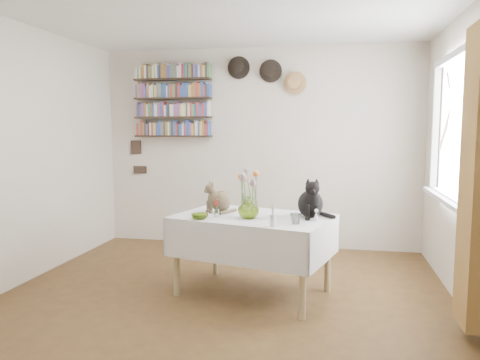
% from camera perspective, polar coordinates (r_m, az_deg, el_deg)
% --- Properties ---
extents(room, '(4.08, 4.58, 2.58)m').
position_cam_1_polar(room, '(3.73, -3.20, 2.50)').
color(room, brown).
rests_on(room, ground).
extents(window, '(0.12, 1.52, 1.32)m').
position_cam_1_polar(window, '(4.52, 24.62, 4.45)').
color(window, white).
rests_on(window, room).
extents(curtain, '(0.12, 0.38, 2.10)m').
position_cam_1_polar(curtain, '(3.63, 26.74, 0.15)').
color(curtain, brown).
rests_on(curtain, room).
extents(dining_table, '(1.52, 1.18, 0.72)m').
position_cam_1_polar(dining_table, '(4.23, 1.61, -6.74)').
color(dining_table, white).
rests_on(dining_table, room).
extents(tabby_cat, '(0.32, 0.32, 0.30)m').
position_cam_1_polar(tabby_cat, '(4.39, -2.34, -1.93)').
color(tabby_cat, brown).
rests_on(tabby_cat, dining_table).
extents(black_cat, '(0.29, 0.34, 0.37)m').
position_cam_1_polar(black_cat, '(4.15, 8.59, -2.01)').
color(black_cat, black).
rests_on(black_cat, dining_table).
extents(flower_vase, '(0.19, 0.19, 0.19)m').
position_cam_1_polar(flower_vase, '(4.06, 1.03, -3.37)').
color(flower_vase, '#A6C840').
rests_on(flower_vase, dining_table).
extents(green_bowl, '(0.21, 0.21, 0.05)m').
position_cam_1_polar(green_bowl, '(4.05, -4.93, -4.45)').
color(green_bowl, '#A6C840').
rests_on(green_bowl, dining_table).
extents(drinking_glass, '(0.11, 0.11, 0.09)m').
position_cam_1_polar(drinking_glass, '(3.86, 6.82, -4.70)').
color(drinking_glass, white).
rests_on(drinking_glass, dining_table).
extents(candlestick, '(0.05, 0.05, 0.18)m').
position_cam_1_polar(candlestick, '(3.74, 4.01, -4.80)').
color(candlestick, white).
rests_on(candlestick, dining_table).
extents(berry_jar, '(0.05, 0.05, 0.18)m').
position_cam_1_polar(berry_jar, '(4.14, -2.88, -3.39)').
color(berry_jar, white).
rests_on(berry_jar, dining_table).
extents(porcelain_figurine, '(0.05, 0.05, 0.10)m').
position_cam_1_polar(porcelain_figurine, '(4.02, 9.28, -4.30)').
color(porcelain_figurine, white).
rests_on(porcelain_figurine, dining_table).
extents(flower_bouquet, '(0.17, 0.13, 0.39)m').
position_cam_1_polar(flower_bouquet, '(4.04, 1.07, 0.07)').
color(flower_bouquet, '#4C7233').
rests_on(flower_bouquet, flower_vase).
extents(bookshelf_unit, '(1.00, 0.16, 0.91)m').
position_cam_1_polar(bookshelf_unit, '(6.12, -8.19, 9.47)').
color(bookshelf_unit, '#2E2216').
rests_on(bookshelf_unit, room).
extents(wall_hats, '(0.98, 0.09, 0.48)m').
position_cam_1_polar(wall_hats, '(5.88, 3.38, 12.82)').
color(wall_hats, black).
rests_on(wall_hats, room).
extents(wall_art_plaques, '(0.21, 0.02, 0.44)m').
position_cam_1_polar(wall_art_plaques, '(6.38, -12.37, 2.80)').
color(wall_art_plaques, '#38281E').
rests_on(wall_art_plaques, room).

